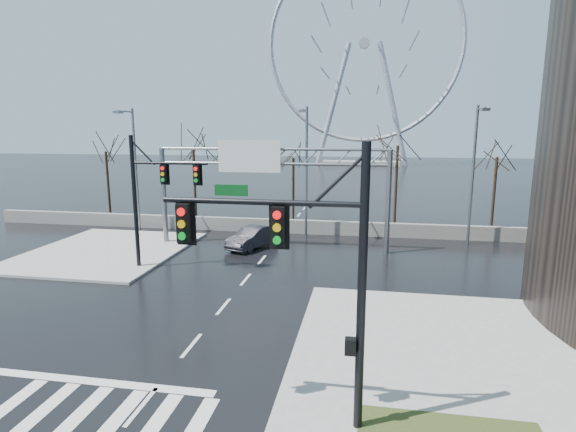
% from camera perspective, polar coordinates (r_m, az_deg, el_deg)
% --- Properties ---
extents(ground, '(260.00, 260.00, 0.00)m').
position_cam_1_polar(ground, '(18.62, -12.15, -15.77)').
color(ground, black).
rests_on(ground, ground).
extents(sidewalk_right_ext, '(12.00, 10.00, 0.15)m').
position_cam_1_polar(sidewalk_right_ext, '(19.50, 19.91, -14.68)').
color(sidewalk_right_ext, gray).
rests_on(sidewalk_right_ext, ground).
extents(sidewalk_far, '(10.00, 12.00, 0.15)m').
position_cam_1_polar(sidewalk_far, '(33.51, -22.01, -4.13)').
color(sidewalk_far, gray).
rests_on(sidewalk_far, ground).
extents(barrier_wall, '(52.00, 0.50, 1.10)m').
position_cam_1_polar(barrier_wall, '(36.77, -0.48, -1.28)').
color(barrier_wall, slate).
rests_on(barrier_wall, ground).
extents(signal_mast_near, '(5.52, 0.41, 8.00)m').
position_cam_1_polar(signal_mast_near, '(11.90, 2.87, -5.73)').
color(signal_mast_near, black).
rests_on(signal_mast_near, ground).
extents(signal_mast_far, '(4.72, 0.41, 8.00)m').
position_cam_1_polar(signal_mast_far, '(27.51, -16.93, 3.19)').
color(signal_mast_far, black).
rests_on(signal_mast_far, ground).
extents(sign_gantry, '(16.36, 0.40, 7.60)m').
position_cam_1_polar(sign_gantry, '(31.25, -2.86, 5.15)').
color(sign_gantry, slate).
rests_on(sign_gantry, ground).
extents(streetlight_left, '(0.50, 2.55, 10.00)m').
position_cam_1_polar(streetlight_left, '(38.37, -19.06, 6.69)').
color(streetlight_left, slate).
rests_on(streetlight_left, ground).
extents(streetlight_mid, '(0.50, 2.55, 10.00)m').
position_cam_1_polar(streetlight_mid, '(33.91, 2.29, 6.80)').
color(streetlight_mid, slate).
rests_on(streetlight_mid, ground).
extents(streetlight_right, '(0.50, 2.55, 10.00)m').
position_cam_1_polar(streetlight_right, '(34.42, 22.61, 6.04)').
color(streetlight_right, slate).
rests_on(streetlight_right, ground).
extents(tree_far_left, '(3.50, 3.50, 7.00)m').
position_cam_1_polar(tree_far_left, '(46.45, -22.08, 6.72)').
color(tree_far_left, black).
rests_on(tree_far_left, ground).
extents(tree_left, '(3.75, 3.75, 7.50)m').
position_cam_1_polar(tree_left, '(41.91, -11.90, 7.47)').
color(tree_left, black).
rests_on(tree_left, ground).
extents(tree_center, '(3.25, 3.25, 6.50)m').
position_cam_1_polar(tree_center, '(40.51, 0.67, 6.45)').
color(tree_center, black).
rests_on(tree_center, ground).
extents(tree_right, '(3.90, 3.90, 7.80)m').
position_cam_1_polar(tree_right, '(38.99, 13.71, 7.51)').
color(tree_right, black).
rests_on(tree_right, ground).
extents(tree_far_right, '(3.40, 3.40, 6.80)m').
position_cam_1_polar(tree_far_right, '(40.83, 24.94, 5.82)').
color(tree_far_right, black).
rests_on(tree_far_right, ground).
extents(ferris_wheel, '(45.00, 6.00, 50.91)m').
position_cam_1_polar(ferris_wheel, '(111.81, 9.64, 19.87)').
color(ferris_wheel, gray).
rests_on(ferris_wheel, ground).
extents(car, '(3.11, 4.81, 1.50)m').
position_cam_1_polar(car, '(32.22, -4.55, -2.70)').
color(car, black).
rests_on(car, ground).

